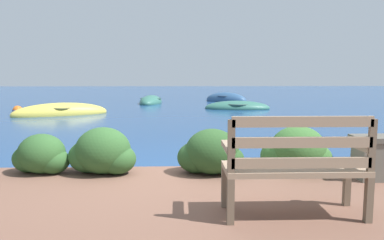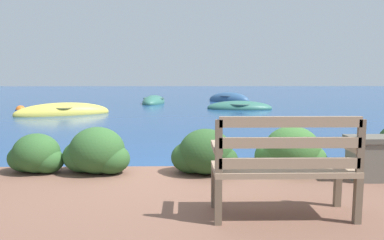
{
  "view_description": "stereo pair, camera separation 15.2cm",
  "coord_description": "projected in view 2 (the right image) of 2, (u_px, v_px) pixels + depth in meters",
  "views": [
    {
      "loc": [
        0.2,
        -5.07,
        1.5
      ],
      "look_at": [
        0.53,
        4.85,
        0.26
      ],
      "focal_mm": 35.0,
      "sensor_mm": 36.0,
      "label": 1
    },
    {
      "loc": [
        0.35,
        -5.07,
        1.5
      ],
      "look_at": [
        0.53,
        4.85,
        0.26
      ],
      "focal_mm": 35.0,
      "sensor_mm": 36.0,
      "label": 2
    }
  ],
  "objects": [
    {
      "name": "ground_plane",
      "position": [
        160.0,
        182.0,
        5.21
      ],
      "size": [
        80.0,
        80.0,
        0.0
      ],
      "color": "navy"
    },
    {
      "name": "park_bench",
      "position": [
        284.0,
        164.0,
        3.29
      ],
      "size": [
        1.26,
        0.48,
        0.93
      ],
      "rotation": [
        0.0,
        0.0,
        -0.03
      ],
      "color": "brown",
      "rests_on": "patio_terrace"
    },
    {
      "name": "hedge_clump_left",
      "position": [
        36.0,
        156.0,
        4.84
      ],
      "size": [
        0.75,
        0.54,
        0.51
      ],
      "color": "#2D5628",
      "rests_on": "patio_terrace"
    },
    {
      "name": "hedge_clump_centre",
      "position": [
        96.0,
        153.0,
        4.81
      ],
      "size": [
        0.88,
        0.63,
        0.6
      ],
      "color": "#2D5628",
      "rests_on": "patio_terrace"
    },
    {
      "name": "hedge_clump_right",
      "position": [
        205.0,
        154.0,
        4.77
      ],
      "size": [
        0.85,
        0.62,
        0.58
      ],
      "color": "#284C23",
      "rests_on": "patio_terrace"
    },
    {
      "name": "hedge_clump_far_right",
      "position": [
        291.0,
        153.0,
        4.79
      ],
      "size": [
        0.9,
        0.65,
        0.61
      ],
      "color": "#38662D",
      "rests_on": "patio_terrace"
    },
    {
      "name": "rowboat_nearest",
      "position": [
        63.0,
        113.0,
        13.68
      ],
      "size": [
        3.43,
        2.28,
        0.78
      ],
      "rotation": [
        0.0,
        0.0,
        3.59
      ],
      "color": "#DBC64C",
      "rests_on": "ground_plane"
    },
    {
      "name": "rowboat_mid",
      "position": [
        239.0,
        108.0,
        15.92
      ],
      "size": [
        2.87,
        1.52,
        0.61
      ],
      "rotation": [
        0.0,
        0.0,
        6.17
      ],
      "color": "#336B5B",
      "rests_on": "ground_plane"
    },
    {
      "name": "rowboat_far",
      "position": [
        154.0,
        102.0,
        19.0
      ],
      "size": [
        1.31,
        2.69,
        0.71
      ],
      "rotation": [
        0.0,
        0.0,
        1.46
      ],
      "color": "#336B5B",
      "rests_on": "ground_plane"
    },
    {
      "name": "rowboat_outer",
      "position": [
        229.0,
        100.0,
        20.06
      ],
      "size": [
        2.5,
        2.26,
        0.88
      ],
      "rotation": [
        0.0,
        0.0,
        2.47
      ],
      "color": "#2D517A",
      "rests_on": "ground_plane"
    },
    {
      "name": "mooring_buoy",
      "position": [
        21.0,
        110.0,
        14.75
      ],
      "size": [
        0.41,
        0.41,
        0.37
      ],
      "color": "orange",
      "rests_on": "ground_plane"
    }
  ]
}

